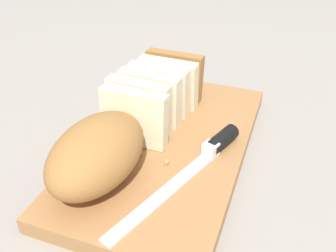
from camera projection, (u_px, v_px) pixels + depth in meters
ground_plane at (168, 154)px, 0.62m from camera, size 3.00×3.00×0.00m
cutting_board at (168, 147)px, 0.61m from camera, size 0.45×0.25×0.03m
bread_loaf at (127, 123)px, 0.57m from camera, size 0.37×0.14×0.09m
bread_knife at (210, 151)px, 0.57m from camera, size 0.27×0.12×0.02m
crumb_near_knife at (166, 164)px, 0.55m from camera, size 0.00×0.00×0.00m
crumb_near_loaf at (140, 153)px, 0.57m from camera, size 0.01×0.01×0.01m
crumb_stray_left at (167, 162)px, 0.56m from camera, size 0.01×0.01×0.01m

